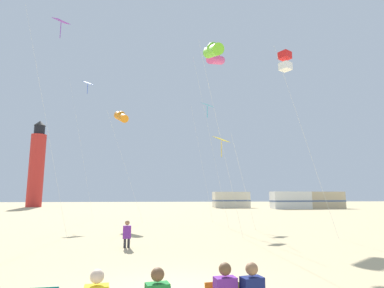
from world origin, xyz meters
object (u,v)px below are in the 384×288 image
Objects in this scene: kite_box_scarlet at (285,61)px; kite_diamond_gold at (222,142)px; kite_flyer_standing at (127,234)px; kite_tube_rainbow at (216,59)px; kite_tube_lime at (213,50)px; kite_tube_orange at (121,117)px; kite_diamond_violet at (60,30)px; rv_van_cream at (231,200)px; kite_diamond_blue at (87,89)px; rv_van_tan at (325,200)px; kite_diamond_cyan at (207,110)px; lighthouse_distant at (37,166)px; rv_van_white at (291,200)px.

kite_box_scarlet reaches higher than kite_diamond_gold.
kite_flyer_standing is 0.09× the size of kite_tube_rainbow.
kite_tube_orange is at bearing 122.61° from kite_tube_lime.
kite_diamond_gold is at bearing 135.69° from kite_box_scarlet.
rv_van_cream is at bearing 61.33° from kite_diamond_violet.
kite_tube_orange is (4.00, -4.23, -3.83)m from kite_diamond_blue.
rv_van_tan is (23.95, 27.79, -11.50)m from kite_tube_rainbow.
kite_box_scarlet is 1.64× the size of rv_van_tan.
kite_flyer_standing is 0.18× the size of rv_van_cream.
kite_flyer_standing is at bearing -81.80° from kite_tube_orange.
kite_diamond_cyan is 7.68m from kite_tube_orange.
kite_flyer_standing is 54.88m from lighthouse_distant.
rv_van_tan is (15.03, -4.67, 0.00)m from rv_van_cream.
kite_diamond_cyan is 8.16m from kite_diamond_gold.
rv_van_cream is (36.46, -8.11, -6.45)m from lighthouse_distant.
kite_flyer_standing is 13.29m from kite_box_scarlet.
rv_van_tan is (34.81, 31.52, -11.25)m from kite_diamond_violet.
kite_diamond_violet is 14.29m from kite_box_scarlet.
kite_tube_lime is 1.77× the size of rv_van_white.
kite_diamond_blue is 2.12× the size of rv_van_tan.
kite_tube_lime is 38.83m from rv_van_white.
kite_tube_lime is at bearing -111.97° from kite_diamond_gold.
lighthouse_distant is (-27.43, 36.63, -2.02)m from kite_diamond_cyan.
kite_tube_orange is at bearing -140.96° from rv_van_white.
lighthouse_distant is at bearing 124.17° from kite_tube_rainbow.
kite_tube_orange is 1.61× the size of kite_diamond_gold.
kite_tube_rainbow is 2.08× the size of rv_van_white.
kite_diamond_gold is 0.92× the size of rv_van_cream.
kite_tube_lime is at bearing 172.72° from kite_box_scarlet.
rv_van_cream is (14.68, 41.75, 0.78)m from kite_flyer_standing.
kite_tube_orange is at bearing 135.28° from kite_box_scarlet.
lighthouse_distant is at bearing 160.53° from rv_van_white.
kite_flyer_standing is at bearing -71.58° from kite_diamond_blue.
kite_diamond_blue is at bearing -75.95° from kite_flyer_standing.
kite_tube_lime reaches higher than kite_box_scarlet.
kite_flyer_standing is at bearing -140.91° from kite_tube_lime.
kite_box_scarlet is (3.09, -10.15, 0.27)m from kite_diamond_cyan.
kite_tube_lime reaches higher than kite_tube_orange.
kite_tube_lime is 4.37m from kite_box_scarlet.
kite_flyer_standing is at bearing -113.13° from kite_diamond_cyan.
kite_diamond_violet reaches higher than kite_tube_lime.
kite_tube_rainbow is at bearing -126.15° from kite_flyer_standing.
kite_diamond_violet is 0.81× the size of lighthouse_distant.
kite_diamond_gold is (-3.23, 3.15, -4.45)m from kite_box_scarlet.
kite_box_scarlet reaches higher than kite_diamond_cyan.
kite_diamond_violet is at bearing -135.48° from rv_van_white.
kite_tube_rainbow is at bearing 85.53° from kite_diamond_gold.
kite_box_scarlet reaches higher than kite_tube_orange.
kite_flyer_standing is 17.10m from kite_diamond_cyan.
rv_van_cream is (9.03, 28.52, -8.47)m from kite_diamond_cyan.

